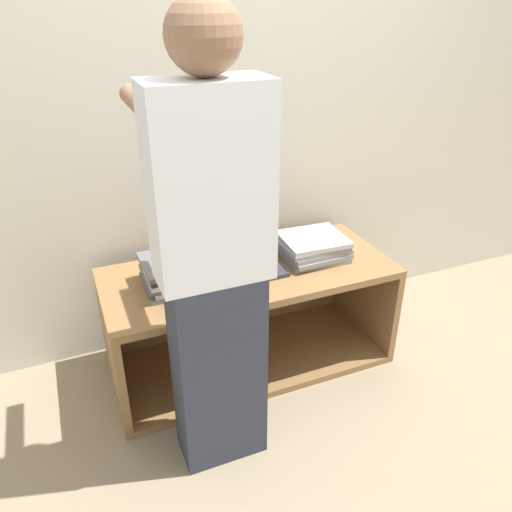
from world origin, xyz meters
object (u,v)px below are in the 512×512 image
Objects in this scene: laptop_open at (245,254)px; laptop_stack_right at (312,247)px; person at (213,266)px; laptop_stack_left at (179,271)px.

laptop_stack_right is at bearing -8.15° from laptop_open.
laptop_open reaches higher than laptop_stack_right.
laptop_open is at bearing 58.62° from person.
person is at bearing -121.38° from laptop_open.
laptop_stack_left is 0.54m from person.
laptop_open is 0.97× the size of laptop_stack_left.
laptop_stack_left is 0.69m from laptop_stack_right.
laptop_stack_right is (0.69, 0.01, -0.01)m from laptop_stack_left.
laptop_open is at bearing 9.15° from laptop_stack_left.
person is at bearing -144.36° from laptop_stack_right.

